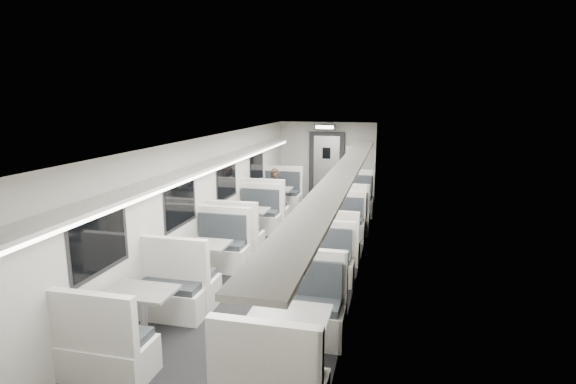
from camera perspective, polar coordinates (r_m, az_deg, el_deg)
The scene contains 19 objects.
room at distance 8.38m, azimuth -1.18°, elevation -1.43°, with size 3.24×12.24×2.64m.
booth_left_a at distance 11.88m, azimuth -1.86°, elevation -1.36°, with size 1.14×2.31×1.24m.
booth_left_b at distance 9.95m, azimuth -5.05°, elevation -4.20°, with size 1.05×2.13×1.14m.
booth_left_c at distance 7.82m, azimuth -10.70°, elevation -8.91°, with size 1.05×2.13×1.14m.
booth_left_d at distance 6.30m, azimuth -17.87°, elevation -14.69°, with size 1.02×2.06×1.10m.
booth_right_a at distance 11.46m, azimuth 7.74°, elevation -1.98°, with size 1.13×2.29×1.22m.
booth_right_b at distance 9.48m, azimuth 6.45°, elevation -5.20°, with size 0.98×1.99×1.06m.
booth_right_c at distance 7.21m, azimuth 3.99°, elevation -10.83°, with size 0.96×1.95×1.04m.
booth_right_d at distance 5.40m, azimuth 0.23°, elevation -18.53°, with size 1.08×2.19×1.17m.
passenger at distance 11.41m, azimuth -1.60°, elevation -0.45°, with size 0.51×0.33×1.39m, color black.
window_a at distance 11.97m, azimuth -3.98°, elevation 3.29°, with size 0.02×1.18×0.84m, color black.
window_b at distance 9.92m, azimuth -7.77°, elevation 1.43°, with size 0.02×1.18×0.84m, color black.
window_c at distance 7.95m, azimuth -13.47°, elevation -1.38°, with size 0.02×1.18×0.84m, color black.
window_d at distance 6.14m, azimuth -22.76°, elevation -5.89°, with size 0.02×1.18×0.84m, color black.
luggage_rack_left at distance 8.37m, azimuth -10.01°, elevation 3.36°, with size 0.46×10.40×0.09m.
luggage_rack_right at distance 7.73m, azimuth 7.20°, elevation 2.76°, with size 0.46×10.40×0.09m.
vestibule_door at distance 14.13m, azimuth 4.91°, elevation 3.32°, with size 1.10×0.13×2.10m.
exit_sign at distance 13.52m, azimuth 4.69°, elevation 8.22°, with size 0.62×0.12×0.16m.
wall_notice at distance 13.97m, azimuth 7.99°, elevation 5.05°, with size 0.32×0.02×0.40m, color white.
Camera 1 is at (2.06, -7.89, 3.12)m, focal length 28.00 mm.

